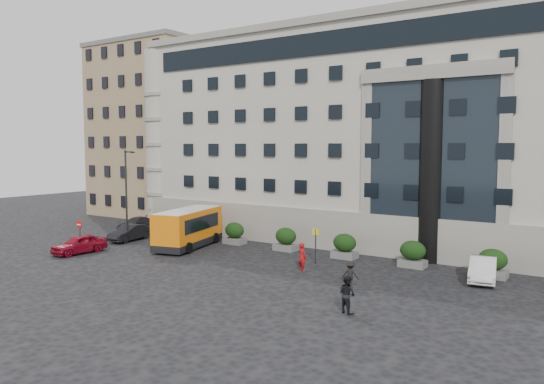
{
  "coord_description": "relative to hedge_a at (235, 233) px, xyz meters",
  "views": [
    {
      "loc": [
        23.72,
        -27.47,
        8.36
      ],
      "look_at": [
        2.18,
        4.38,
        5.0
      ],
      "focal_mm": 35.0,
      "sensor_mm": 36.0,
      "label": 1
    }
  ],
  "objects": [
    {
      "name": "ground",
      "position": [
        4.0,
        -7.8,
        -0.93
      ],
      "size": [
        120.0,
        120.0,
        0.0
      ],
      "primitive_type": "plane",
      "color": "black",
      "rests_on": "ground"
    },
    {
      "name": "civic_building",
      "position": [
        10.0,
        14.2,
        8.07
      ],
      "size": [
        44.0,
        24.0,
        18.0
      ],
      "primitive_type": "cube",
      "color": "#A7A194",
      "rests_on": "ground"
    },
    {
      "name": "entrance_column",
      "position": [
        16.0,
        2.5,
        5.57
      ],
      "size": [
        1.8,
        1.8,
        13.0
      ],
      "primitive_type": "cylinder",
      "color": "black",
      "rests_on": "ground"
    },
    {
      "name": "apartment_near",
      "position": [
        -20.0,
        12.2,
        9.07
      ],
      "size": [
        14.0,
        14.0,
        20.0
      ],
      "primitive_type": "cube",
      "color": "#8B7651",
      "rests_on": "ground"
    },
    {
      "name": "apartment_far",
      "position": [
        -23.0,
        30.2,
        10.07
      ],
      "size": [
        13.0,
        13.0,
        22.0
      ],
      "primitive_type": "cube",
      "color": "brown",
      "rests_on": "ground"
    },
    {
      "name": "hedge_a",
      "position": [
        0.0,
        0.0,
        0.0
      ],
      "size": [
        1.8,
        1.26,
        1.84
      ],
      "color": "#555552",
      "rests_on": "ground"
    },
    {
      "name": "hedge_b",
      "position": [
        5.2,
        0.0,
        0.0
      ],
      "size": [
        1.8,
        1.26,
        1.84
      ],
      "color": "#555552",
      "rests_on": "ground"
    },
    {
      "name": "hedge_c",
      "position": [
        10.4,
        0.0,
        0.0
      ],
      "size": [
        1.8,
        1.26,
        1.84
      ],
      "color": "#555552",
      "rests_on": "ground"
    },
    {
      "name": "hedge_d",
      "position": [
        15.6,
        0.0,
        0.0
      ],
      "size": [
        1.8,
        1.26,
        1.84
      ],
      "color": "#555552",
      "rests_on": "ground"
    },
    {
      "name": "hedge_e",
      "position": [
        20.8,
        0.0,
        0.0
      ],
      "size": [
        1.8,
        1.26,
        1.84
      ],
      "color": "#555552",
      "rests_on": "ground"
    },
    {
      "name": "street_lamp",
      "position": [
        -7.94,
        -4.8,
        3.44
      ],
      "size": [
        1.16,
        0.18,
        8.0
      ],
      "color": "#262628",
      "rests_on": "ground"
    },
    {
      "name": "bus_stop_sign",
      "position": [
        9.5,
        -2.8,
        0.8
      ],
      "size": [
        0.5,
        0.08,
        2.52
      ],
      "color": "#262628",
      "rests_on": "ground"
    },
    {
      "name": "no_entry_sign",
      "position": [
        -9.0,
        -8.84,
        0.72
      ],
      "size": [
        0.64,
        0.16,
        2.32
      ],
      "color": "#262628",
      "rests_on": "ground"
    },
    {
      "name": "minibus",
      "position": [
        -2.18,
        -3.35,
        0.8
      ],
      "size": [
        4.39,
        7.93,
        3.14
      ],
      "rotation": [
        0.0,
        0.0,
        0.25
      ],
      "color": "orange",
      "rests_on": "ground"
    },
    {
      "name": "red_truck",
      "position": [
        -10.51,
        9.26,
        0.4
      ],
      "size": [
        2.72,
        5.03,
        2.59
      ],
      "rotation": [
        0.0,
        0.0,
        0.12
      ],
      "color": "maroon",
      "rests_on": "ground"
    },
    {
      "name": "parked_car_a",
      "position": [
        -7.52,
        -9.97,
        -0.2
      ],
      "size": [
        2.04,
        4.41,
        1.46
      ],
      "primitive_type": "imported",
      "rotation": [
        0.0,
        0.0,
        -0.07
      ],
      "color": "maroon",
      "rests_on": "ground"
    },
    {
      "name": "parked_car_b",
      "position": [
        -8.63,
        -3.98,
        -0.23
      ],
      "size": [
        1.95,
        4.4,
        1.4
      ],
      "primitive_type": "imported",
      "rotation": [
        0.0,
        0.0,
        0.11
      ],
      "color": "black",
      "rests_on": "ground"
    },
    {
      "name": "parked_car_c",
      "position": [
        -13.0,
        0.62,
        -0.32
      ],
      "size": [
        1.8,
        4.24,
        1.22
      ],
      "primitive_type": "imported",
      "rotation": [
        0.0,
        0.0,
        -0.02
      ],
      "color": "black",
      "rests_on": "ground"
    },
    {
      "name": "parked_car_d",
      "position": [
        -7.5,
        6.39,
        -0.17
      ],
      "size": [
        3.23,
        5.75,
        1.52
      ],
      "primitive_type": "imported",
      "rotation": [
        0.0,
        0.0,
        0.13
      ],
      "color": "black",
      "rests_on": "ground"
    },
    {
      "name": "white_taxi",
      "position": [
        20.47,
        -1.18,
        -0.2
      ],
      "size": [
        2.33,
        4.65,
        1.46
      ],
      "primitive_type": "imported",
      "rotation": [
        0.0,
        0.0,
        0.18
      ],
      "color": "silver",
      "rests_on": "ground"
    },
    {
      "name": "pedestrian_a",
      "position": [
        9.91,
        -5.34,
        0.04
      ],
      "size": [
        0.83,
        0.69,
        1.93
      ],
      "primitive_type": "imported",
      "rotation": [
        0.0,
        0.0,
        2.76
      ],
      "color": "#A51012",
      "rests_on": "ground"
    },
    {
      "name": "pedestrian_b",
      "position": [
        16.31,
        -11.69,
        0.03
      ],
      "size": [
        1.12,
        0.99,
        1.92
      ],
      "primitive_type": "imported",
      "rotation": [
        0.0,
        0.0,
        2.82
      ],
      "color": "black",
      "rests_on": "ground"
    },
    {
      "name": "pedestrian_c",
      "position": [
        14.37,
        -7.28,
        -0.14
      ],
      "size": [
        1.12,
        0.78,
        1.58
      ],
      "primitive_type": "imported",
      "rotation": [
        0.0,
        0.0,
        3.34
      ],
      "color": "black",
      "rests_on": "ground"
    }
  ]
}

